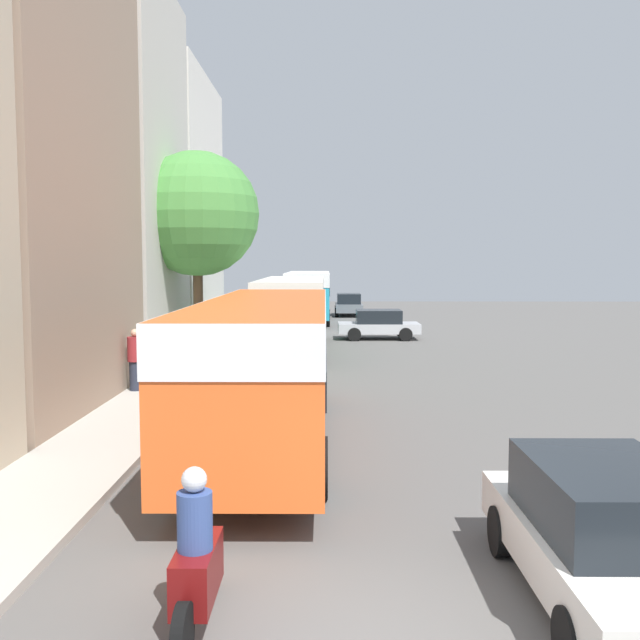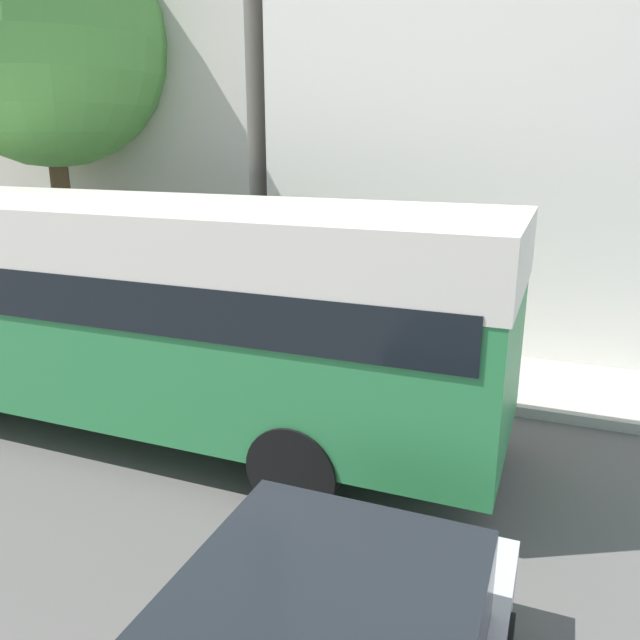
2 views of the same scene
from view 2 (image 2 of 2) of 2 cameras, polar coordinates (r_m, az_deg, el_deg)
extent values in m
cube|color=silver|center=(14.44, 21.28, 25.36)|extent=(6.90, 9.62, 12.64)
cube|color=#2D8447|center=(8.84, -19.13, 2.11)|extent=(2.56, 10.63, 2.54)
cube|color=silver|center=(8.68, -19.68, 7.81)|extent=(2.58, 10.69, 0.76)
cube|color=black|center=(8.78, -19.32, 4.12)|extent=(2.61, 10.21, 0.56)
cylinder|color=black|center=(8.66, 4.00, -6.16)|extent=(0.28, 1.00, 1.00)
cylinder|color=black|center=(6.68, -2.33, -13.37)|extent=(0.28, 1.00, 1.00)
cylinder|color=black|center=(12.24, -26.85, -1.15)|extent=(0.28, 1.00, 1.00)
cylinder|color=black|center=(5.44, -4.65, -23.63)|extent=(0.64, 0.22, 0.64)
cylinder|color=brown|center=(13.67, -22.21, 7.45)|extent=(0.36, 0.36, 3.65)
sphere|color=#47893D|center=(13.66, -23.91, 22.21)|extent=(4.55, 4.55, 4.55)
camera|label=1|loc=(35.88, -61.23, 8.02)|focal=40.00mm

